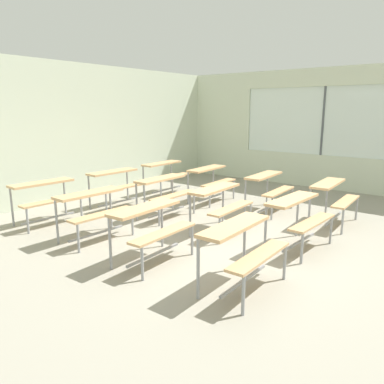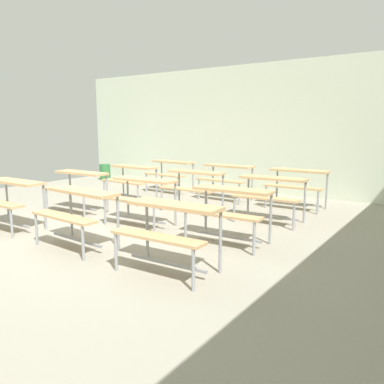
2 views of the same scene
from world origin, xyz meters
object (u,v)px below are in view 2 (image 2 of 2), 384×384
Objects in this scene: trash_bin at (105,172)px; desk_bench_r1c1 at (141,190)px; desk_bench_r0c0 at (9,193)px; desk_bench_r1c0 at (77,182)px; desk_bench_r1c2 at (229,202)px; desk_bench_r3c0 at (170,169)px; desk_bench_r3c1 at (226,174)px; desk_bench_r0c1 at (77,205)px; desk_bench_r2c2 at (270,189)px; desk_bench_r2c1 at (193,181)px; desk_bench_r3c2 at (297,179)px; desk_bench_r2c0 at (131,175)px; desk_bench_r0c2 at (169,221)px.

desk_bench_r1c1 is at bearing -36.55° from trash_bin.
desk_bench_r0c0 is 1.34m from desk_bench_r1c0.
desk_bench_r1c2 is at bearing -3.93° from desk_bench_r1c1.
desk_bench_r3c1 is at bearing 1.12° from desk_bench_r3c0.
desk_bench_r0c1 is at bearing -143.58° from desk_bench_r1c2.
desk_bench_r3c0 is at bearing 154.22° from desk_bench_r2c2.
desk_bench_r1c1 is 1.00× the size of desk_bench_r2c2.
desk_bench_r1c2 reaches higher than trash_bin.
desk_bench_r1c0 and desk_bench_r1c1 have the same top height.
desk_bench_r1c2 is 1.01× the size of desk_bench_r3c1.
desk_bench_r2c1 is at bearing 135.58° from desk_bench_r1c2.
desk_bench_r1c2 is 4.17m from desk_bench_r3c0.
desk_bench_r1c0 is 3.47m from desk_bench_r2c2.
desk_bench_r1c2 is (3.22, -0.06, 0.00)m from desk_bench_r1c0.
desk_bench_r1c2 is at bearing -89.91° from desk_bench_r3c2.
desk_bench_r1c0 is 1.00× the size of desk_bench_r2c0.
desk_bench_r2c2 is 1.02× the size of desk_bench_r3c2.
desk_bench_r3c2 is at bearing 2.62° from desk_bench_r3c0.
desk_bench_r2c2 is at bearing 2.20° from desk_bench_r2c0.
desk_bench_r1c1 and desk_bench_r2c0 have the same top height.
desk_bench_r1c1 is at bearing -2.97° from desk_bench_r1c0.
desk_bench_r1c0 is 4.36m from trash_bin.
desk_bench_r0c0 and desk_bench_r2c0 have the same top height.
desk_bench_r3c0 and desk_bench_r3c1 have the same top height.
desk_bench_r3c1 is 1.55m from desk_bench_r3c2.
desk_bench_r3c2 is at bearing 87.89° from desk_bench_r1c2.
desk_bench_r1c2 is 3.11m from desk_bench_r3c1.
desk_bench_r1c0 is at bearing -48.85° from trash_bin.
desk_bench_r1c0 is 1.31m from desk_bench_r2c0.
desk_bench_r0c0 is at bearing -128.54° from desk_bench_r3c2.
desk_bench_r1c1 and desk_bench_r3c2 have the same top height.
desk_bench_r0c1 is at bearing -111.47° from desk_bench_r3c2.
desk_bench_r1c1 is 1.63m from desk_bench_r1c2.
desk_bench_r2c1 is (1.60, 2.63, 0.00)m from desk_bench_r0c0.
desk_bench_r3c0 is at bearing 136.21° from desk_bench_r1c2.
desk_bench_r0c2 is at bearing -38.42° from desk_bench_r2c0.
desk_bench_r1c0 is 2.66m from desk_bench_r3c0.
desk_bench_r2c2 is (3.21, 1.33, 0.00)m from desk_bench_r1c0.
desk_bench_r1c1 is at bearing -121.54° from desk_bench_r3c2.
desk_bench_r1c1 is 1.00× the size of desk_bench_r3c1.
desk_bench_r0c1 is at bearing -88.75° from desk_bench_r1c1.
desk_bench_r1c0 and desk_bench_r3c0 have the same top height.
desk_bench_r1c0 is at bearing -143.10° from desk_bench_r2c1.
desk_bench_r0c2 reaches higher than trash_bin.
desk_bench_r3c0 is (-3.15, 2.73, 0.00)m from desk_bench_r1c2.
desk_bench_r1c1 is at bearing -142.92° from desk_bench_r2c2.
desk_bench_r3c1 is (1.63, 2.61, 0.00)m from desk_bench_r1c0.
desk_bench_r3c2 is (1.51, 3.98, 0.00)m from desk_bench_r0c1.
desk_bench_r1c0 is at bearing 176.72° from desk_bench_r1c1.
desk_bench_r0c1 is at bearing -87.49° from desk_bench_r3c1.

